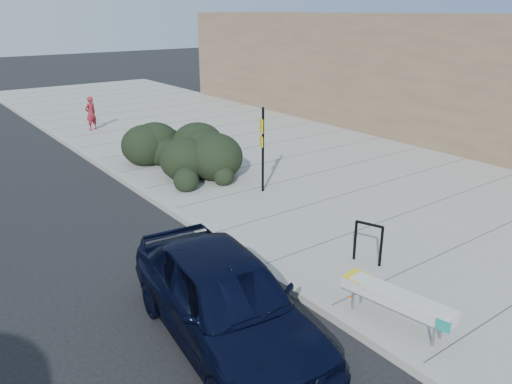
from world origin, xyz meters
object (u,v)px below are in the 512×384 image
(bike_rack, at_px, (368,239))
(pedestrian, at_px, (91,113))
(sign_post, at_px, (262,145))
(bench, at_px, (397,299))
(sedan_navy, at_px, (225,298))

(bike_rack, xyz_separation_m, pedestrian, (-0.28, 16.09, 0.20))
(sign_post, distance_m, pedestrian, 11.24)
(bench, xyz_separation_m, sedan_navy, (-2.50, 1.53, 0.18))
(sedan_navy, bearing_deg, sign_post, 54.42)
(bike_rack, height_order, sign_post, sign_post)
(sign_post, relative_size, sedan_navy, 0.53)
(bench, relative_size, pedestrian, 1.38)
(bike_rack, distance_m, pedestrian, 16.09)
(bike_rack, bearing_deg, sign_post, 58.48)
(sedan_navy, bearing_deg, pedestrian, 84.62)
(pedestrian, bearing_deg, sign_post, 75.42)
(bench, bearing_deg, bike_rack, 44.88)
(bench, distance_m, sedan_navy, 2.93)
(bench, relative_size, sign_post, 0.82)
(bench, height_order, sedan_navy, sedan_navy)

